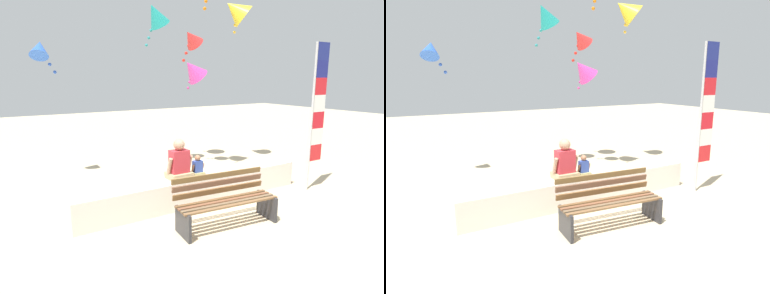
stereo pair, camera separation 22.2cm
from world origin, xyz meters
TOP-DOWN VIEW (x-y plane):
  - ground_plane at (0.00, 0.00)m, footprint 40.00×40.00m
  - seawall_ledge at (0.00, 1.38)m, footprint 5.03×0.61m
  - park_bench at (-0.16, 0.19)m, footprint 1.84×0.78m
  - person_adult at (-0.38, 1.37)m, footprint 0.52×0.38m
  - person_child at (0.04, 1.37)m, footprint 0.28×0.20m
  - flag_banner at (2.66, 0.64)m, footprint 0.43×0.05m
  - kite_teal at (0.48, 4.06)m, footprint 0.88×0.79m
  - kite_blue at (-2.25, 4.71)m, footprint 0.63×0.70m
  - kite_magenta at (1.89, 4.50)m, footprint 0.91×0.69m
  - kite_red at (1.19, 3.46)m, footprint 0.70×0.63m
  - kite_yellow at (2.64, 3.47)m, footprint 1.12×1.07m

SIDE VIEW (x-z plane):
  - ground_plane at x=0.00m, z-range 0.00..0.00m
  - seawall_ledge at x=0.00m, z-range 0.00..0.55m
  - park_bench at x=-0.16m, z-range -0.02..0.87m
  - person_child at x=0.04m, z-range 0.51..0.93m
  - person_adult at x=-0.38m, z-range 0.47..1.26m
  - flag_banner at x=2.66m, z-range 0.22..3.45m
  - kite_magenta at x=1.89m, z-range 2.22..3.23m
  - kite_blue at x=-2.25m, z-range 2.73..3.60m
  - kite_red at x=1.19m, z-range 3.04..3.93m
  - kite_teal at x=0.48m, z-range 3.50..4.64m
  - kite_yellow at x=2.64m, z-range 3.80..4.83m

